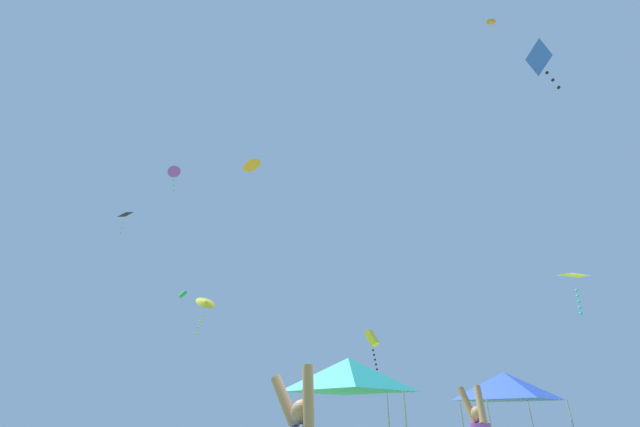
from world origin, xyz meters
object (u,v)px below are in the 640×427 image
Objects in this scene: canopy_tent_blue at (506,386)px; kite_yellow_delta at (205,303)px; kite_green_box at (183,294)px; kite_blue_diamond at (539,60)px; kite_orange_delta at (251,165)px; kite_purple_delta at (174,172)px; kite_black_diamond at (125,215)px; kite_yellow_box at (372,339)px; kite_orange_box at (491,22)px; canopy_tent_teal at (349,375)px; kite_yellow_diamond at (574,277)px.

kite_yellow_delta is (-12.93, 7.11, 4.75)m from canopy_tent_blue.
canopy_tent_blue is 4.16× the size of kite_green_box.
kite_blue_diamond is at bearing -27.06° from canopy_tent_blue.
kite_yellow_delta is at bearing -106.58° from kite_orange_delta.
kite_purple_delta is (-3.99, -4.62, -3.74)m from kite_orange_delta.
kite_orange_delta is 9.77m from kite_black_diamond.
kite_yellow_delta is at bearing -17.83° from kite_black_diamond.
kite_yellow_box is at bearing 35.48° from kite_orange_delta.
kite_blue_diamond reaches higher than kite_yellow_delta.
kite_black_diamond is at bearing 168.60° from kite_orange_box.
kite_orange_box is at bearing 69.38° from kite_blue_diamond.
kite_yellow_diamond is at bearing 33.24° from canopy_tent_teal.
kite_yellow_diamond is at bearing 62.31° from kite_blue_diamond.
kite_yellow_delta is 27.81m from kite_orange_box.
kite_green_box is at bearing 177.82° from kite_yellow_box.
kite_yellow_diamond is 1.85× the size of kite_orange_box.
kite_yellow_delta is 1.42× the size of kite_black_diamond.
canopy_tent_blue is 13.42m from kite_yellow_diamond.
kite_blue_diamond is 26.39m from kite_black_diamond.
kite_orange_delta is (-20.66, 3.16, 10.16)m from kite_yellow_diamond.
kite_yellow_box is at bearing 137.68° from kite_yellow_diamond.
kite_green_box is 0.29× the size of kite_blue_diamond.
kite_green_box is 0.45× the size of kite_black_diamond.
kite_orange_delta is at bearing -49.96° from kite_green_box.
kite_yellow_diamond is 15.03m from kite_yellow_box.
kite_blue_diamond is at bearing -25.48° from kite_black_diamond.
kite_orange_delta is (-6.14, 12.68, 16.50)m from canopy_tent_teal.
kite_purple_delta reaches higher than canopy_tent_blue.
kite_orange_delta is 16.94m from kite_yellow_box.
canopy_tent_blue is 18.44m from kite_yellow_box.
kite_yellow_diamond reaches higher than canopy_tent_blue.
kite_yellow_delta is at bearing -65.27° from kite_green_box.
kite_blue_diamond reaches higher than kite_black_diamond.
kite_yellow_diamond is at bearing -21.55° from kite_green_box.
kite_blue_diamond is 13.22m from kite_yellow_diamond.
kite_orange_delta is 0.66× the size of kite_yellow_delta.
kite_green_box is at bearing 130.04° from kite_orange_delta.
kite_orange_box is (2.28, 6.06, 10.77)m from kite_blue_diamond.
kite_green_box is at bearing 78.58° from kite_black_diamond.
kite_purple_delta is at bearing -79.29° from kite_green_box.
kite_orange_delta is at bearing 115.82° from canopy_tent_teal.
kite_blue_diamond reaches higher than kite_yellow_diamond.
canopy_tent_teal is at bearing -58.37° from kite_green_box.
kite_orange_box is at bearing -127.83° from kite_yellow_diamond.
kite_blue_diamond is 0.81× the size of kite_yellow_box.
kite_purple_delta is at bearing -163.01° from kite_yellow_delta.
kite_blue_diamond is (9.47, -0.11, 13.85)m from canopy_tent_teal.
kite_orange_box is at bearing 26.85° from canopy_tent_teal.
kite_purple_delta reaches higher than canopy_tent_teal.
kite_yellow_box is 20.77m from kite_black_diamond.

